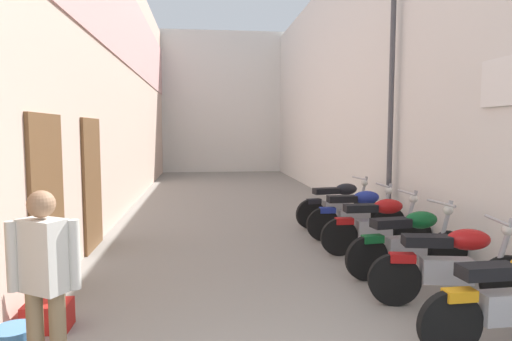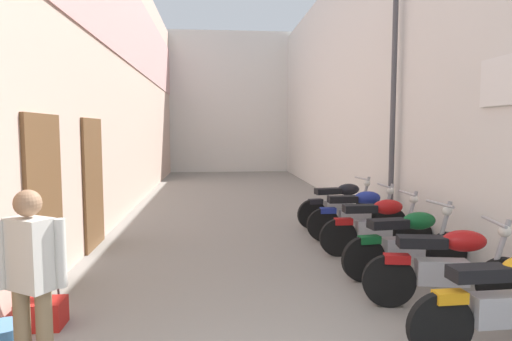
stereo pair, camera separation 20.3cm
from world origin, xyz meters
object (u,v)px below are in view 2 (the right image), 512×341
motorcycle_third (407,242)px  motorcycle_fourth (377,224)px  street_lamp (389,93)px  pedestrian_by_doorway (31,277)px  umbrella_leaning (53,259)px  motorcycle_second (447,265)px  motorcycle_fifth (358,213)px  motorcycle_nearest (508,300)px  plastic_crate (42,314)px  motorcycle_sixth (341,203)px

motorcycle_third → motorcycle_fourth: size_ratio=1.00×
street_lamp → pedestrian_by_doorway: bearing=-133.6°
umbrella_leaning → motorcycle_second: bearing=-0.2°
motorcycle_second → motorcycle_fifth: (0.00, 3.15, 0.00)m
motorcycle_second → motorcycle_fifth: 3.15m
motorcycle_nearest → umbrella_leaning: (-4.25, 1.06, 0.18)m
motorcycle_fourth → plastic_crate: 4.91m
motorcycle_second → plastic_crate: (-4.35, -0.08, -0.36)m
motorcycle_second → street_lamp: street_lamp is taller
motorcycle_nearest → pedestrian_by_doorway: bearing=-176.6°
motorcycle_fourth → umbrella_leaning: motorcycle_fourth is taller
motorcycle_fourth → motorcycle_sixth: (-0.00, 2.09, 0.00)m
motorcycle_second → umbrella_leaning: size_ratio=1.90×
motorcycle_third → street_lamp: size_ratio=0.40×
motorcycle_sixth → street_lamp: (0.70, -0.66, 2.19)m
motorcycle_sixth → plastic_crate: size_ratio=4.17×
motorcycle_third → umbrella_leaning: size_ratio=1.91×
plastic_crate → street_lamp: 6.75m
street_lamp → motorcycle_fourth: bearing=-116.1°
motorcycle_fourth → street_lamp: street_lamp is taller
motorcycle_fifth → umbrella_leaning: (-4.25, -3.13, 0.18)m
umbrella_leaning → motorcycle_nearest: bearing=-14.0°
motorcycle_second → motorcycle_third: size_ratio=0.99×
motorcycle_sixth → plastic_crate: bearing=-135.0°
motorcycle_third → umbrella_leaning: bearing=-166.2°
pedestrian_by_doorway → motorcycle_nearest: bearing=3.4°
street_lamp → motorcycle_sixth: bearing=136.6°
motorcycle_nearest → motorcycle_second: (-0.00, 1.04, 0.00)m
motorcycle_second → motorcycle_fourth: size_ratio=0.99×
motorcycle_nearest → motorcycle_second: 1.04m
motorcycle_fourth → plastic_crate: (-4.35, -2.25, -0.36)m
motorcycle_nearest → motorcycle_sixth: bearing=90.0°
motorcycle_second → motorcycle_fourth: 2.18m
motorcycle_nearest → plastic_crate: size_ratio=4.21×
motorcycle_fourth → motorcycle_fifth: 0.97m
motorcycle_fourth → motorcycle_fifth: same height
motorcycle_fifth → street_lamp: bearing=33.1°
motorcycle_third → motorcycle_fourth: same height
motorcycle_nearest → motorcycle_third: 2.10m
motorcycle_fourth → street_lamp: (0.70, 1.43, 2.19)m
motorcycle_nearest → street_lamp: size_ratio=0.40×
motorcycle_second → street_lamp: size_ratio=0.40×
motorcycle_nearest → street_lamp: street_lamp is taller
motorcycle_second → motorcycle_fourth: bearing=90.0°
motorcycle_fifth → pedestrian_by_doorway: (-3.95, -4.43, 0.42)m
motorcycle_sixth → pedestrian_by_doorway: (-3.95, -5.54, 0.42)m
motorcycle_second → motorcycle_third: 1.06m
motorcycle_third → street_lamp: street_lamp is taller
motorcycle_fourth → motorcycle_fifth: (0.00, 0.97, 0.00)m
motorcycle_fourth → plastic_crate: motorcycle_fourth is taller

